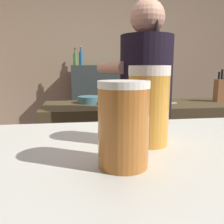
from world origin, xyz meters
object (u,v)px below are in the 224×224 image
Objects in this scene: chefs_knife at (164,104)px; pint_glass_near at (123,124)px; pint_glass_far at (148,106)px; bottle_olive_oil at (81,58)px; bartender at (146,108)px; mixing_bowl at (90,100)px; knife_block at (221,90)px; bottle_soy at (75,59)px.

chefs_knife is 1.78m from pint_glass_near.
pint_glass_far reaches higher than pint_glass_near.
bottle_olive_oil is at bearing 90.89° from pint_glass_far.
bartender is 1.19m from pint_glass_far.
pint_glass_near is at bearing -124.78° from chefs_knife.
mixing_bowl is at bearing -88.36° from bottle_olive_oil.
mixing_bowl is at bearing 176.21° from knife_block.
mixing_bowl is at bearing 88.17° from pint_glass_near.
mixing_bowl is 1.43× the size of pint_glass_far.
bartender is 11.19× the size of pint_glass_far.
bottle_olive_oil reaches higher than mixing_bowl.
mixing_bowl is 0.64m from chefs_knife.
chefs_knife is (0.62, -0.16, -0.02)m from mixing_bowl.
bottle_olive_oil is at bearing 89.64° from pint_glass_near.
mixing_bowl is 1.37m from bottle_olive_oil.
bartender is at bearing 73.73° from pint_glass_far.
bottle_soy is 0.85× the size of bottle_olive_oil.
bottle_olive_oil is at bearing 61.70° from bottle_soy.
bartender is 1.96m from bottle_olive_oil.
chefs_knife is at bearing 68.40° from pint_glass_far.
knife_block is at bearing 54.12° from pint_glass_near.
bottle_olive_oil is (0.08, 0.14, 0.01)m from bottle_soy.
chefs_knife is 1.64× the size of pint_glass_far.
bartender is at bearing -75.36° from bottle_soy.
bottle_olive_oil is at bearing 131.28° from knife_block.
pint_glass_far is at bearing -89.11° from bottle_olive_oil.
chefs_knife is (0.28, 0.41, -0.03)m from bartender.
chefs_knife is 1.92× the size of pint_glass_near.
chefs_knife is at bearing -14.56° from mixing_bowl.
knife_block is 2.00m from pint_glass_far.
bottle_olive_oil reaches higher than knife_block.
bartender is 5.67× the size of knife_block.
pint_glass_near is (-0.06, -1.79, 0.20)m from mixing_bowl.
chefs_knife is 1.57m from bottle_soy.
bottle_olive_oil is at bearing -7.64° from bartender.
pint_glass_near is 2.97m from bottle_soy.
bartender is 1.30m from pint_glass_near.
bottle_soy is at bearing 92.48° from pint_glass_far.
pint_glass_far is (0.01, -1.69, 0.21)m from mixing_bowl.
pint_glass_far reaches higher than chefs_knife.
mixing_bowl is at bearing 90.32° from pint_glass_far.
pint_glass_near is at bearing -88.89° from bottle_soy.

